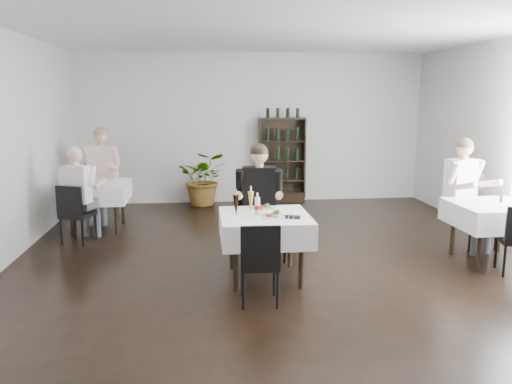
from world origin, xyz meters
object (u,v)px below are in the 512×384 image
wine_shelf (282,161)px  potted_tree (204,179)px  main_table (265,227)px  diner_main (259,195)px

wine_shelf → potted_tree: 1.61m
main_table → diner_main: size_ratio=0.67×
main_table → potted_tree: size_ratio=0.96×
wine_shelf → main_table: 4.41m
wine_shelf → diner_main: 3.89m
wine_shelf → diner_main: size_ratio=1.13×
diner_main → potted_tree: bearing=100.4°
main_table → diner_main: (-0.01, 0.54, 0.28)m
main_table → diner_main: diner_main is taller
wine_shelf → diner_main: bearing=-103.5°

